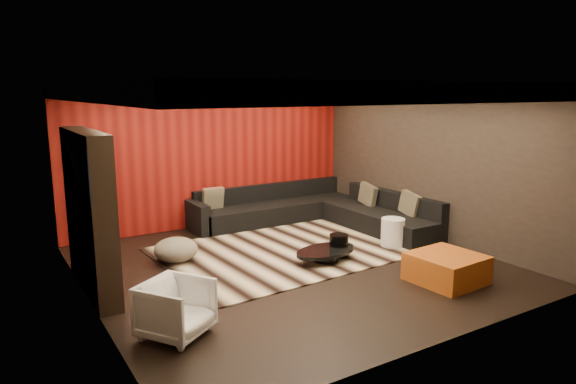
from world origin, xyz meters
TOP-DOWN VIEW (x-y plane):
  - floor at (0.00, 0.00)m, footprint 6.00×6.00m
  - ceiling at (0.00, 0.00)m, footprint 6.00×6.00m
  - wall_back at (0.00, 3.01)m, footprint 6.00×0.02m
  - wall_left at (-3.01, 0.00)m, footprint 0.02×6.00m
  - wall_right at (3.01, 0.00)m, footprint 0.02×6.00m
  - red_feature_wall at (0.00, 2.97)m, footprint 5.98×0.05m
  - soffit_back at (0.00, 2.70)m, footprint 6.00×0.60m
  - soffit_front at (0.00, -2.70)m, footprint 6.00×0.60m
  - soffit_left at (-2.70, 0.00)m, footprint 0.60×4.80m
  - soffit_right at (2.70, 0.00)m, footprint 0.60×4.80m
  - cove_back at (0.00, 2.36)m, footprint 4.80×0.08m
  - cove_front at (0.00, -2.36)m, footprint 4.80×0.08m
  - cove_left at (-2.36, 0.00)m, footprint 0.08×4.80m
  - cove_right at (2.36, 0.00)m, footprint 0.08×4.80m
  - tv_surround at (-2.85, 0.60)m, footprint 0.30×2.00m
  - tv_screen at (-2.69, 0.60)m, footprint 0.04×1.30m
  - tv_shelf at (-2.69, 0.60)m, footprint 0.04×1.60m
  - rug at (0.25, 0.69)m, footprint 4.16×3.22m
  - coffee_table at (0.56, -0.13)m, footprint 1.25×1.25m
  - drum_stool at (0.87, -0.07)m, footprint 0.34×0.34m
  - striped_pouf at (-1.50, 1.11)m, footprint 0.83×0.83m
  - white_side_table at (2.04, -0.09)m, footprint 0.46×0.46m
  - orange_ottoman at (1.52, -1.76)m, footprint 0.97×0.97m
  - armchair at (-2.36, -1.31)m, footprint 0.96×0.97m
  - sectional_sofa at (1.73, 1.86)m, footprint 3.65×3.50m
  - throw_pillows at (1.78, 1.44)m, footprint 3.22×2.77m

SIDE VIEW (x-z plane):
  - floor at x=0.00m, z-range -0.02..0.00m
  - rug at x=0.25m, z-range 0.00..0.02m
  - coffee_table at x=0.56m, z-range 0.02..0.21m
  - orange_ottoman at x=1.52m, z-range 0.00..0.40m
  - drum_stool at x=0.87m, z-range 0.02..0.39m
  - striped_pouf at x=-1.50m, z-range 0.02..0.40m
  - white_side_table at x=2.04m, z-range 0.00..0.51m
  - sectional_sofa at x=1.73m, z-range -0.11..0.64m
  - armchair at x=-2.36m, z-range 0.00..0.64m
  - throw_pillows at x=1.78m, z-range 0.37..0.87m
  - tv_shelf at x=-2.69m, z-range 0.68..0.72m
  - tv_surround at x=-2.85m, z-range 0.00..2.20m
  - wall_back at x=0.00m, z-range 0.00..2.80m
  - wall_left at x=-3.01m, z-range 0.00..2.80m
  - wall_right at x=3.01m, z-range 0.00..2.80m
  - red_feature_wall at x=0.00m, z-range 0.01..2.79m
  - tv_screen at x=-2.69m, z-range 1.05..1.85m
  - cove_back at x=0.00m, z-range 2.58..2.62m
  - cove_front at x=0.00m, z-range 2.58..2.62m
  - cove_left at x=-2.36m, z-range 2.58..2.62m
  - cove_right at x=2.36m, z-range 2.58..2.62m
  - soffit_back at x=0.00m, z-range 2.58..2.80m
  - soffit_front at x=0.00m, z-range 2.58..2.80m
  - soffit_left at x=-2.70m, z-range 2.58..2.80m
  - soffit_right at x=2.70m, z-range 2.58..2.80m
  - ceiling at x=0.00m, z-range 2.80..2.82m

